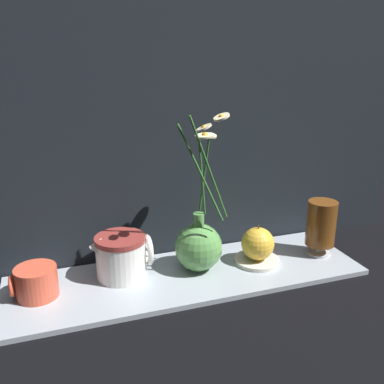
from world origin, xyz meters
The scene contains 9 objects.
ground_plane centered at (0.00, 0.00, 0.00)m, with size 6.00×6.00×0.00m, color black.
shelf centered at (0.00, 0.00, 0.01)m, with size 0.84×0.25×0.01m.
backdrop_wall centered at (0.00, 0.14, 0.55)m, with size 1.34×0.02×1.10m.
vase_with_flowers centered at (0.03, 0.01, 0.08)m, with size 0.12×0.17×0.39m.
yellow_mug centered at (-0.34, 0.01, 0.05)m, with size 0.10×0.09×0.07m.
ceramic_pitcher centered at (-0.15, 0.04, 0.07)m, with size 0.14×0.12×0.11m.
tea_glass centered at (0.36, -0.01, 0.10)m, with size 0.07×0.07×0.15m.
saucer_plate centered at (0.18, 0.00, 0.02)m, with size 0.11×0.11×0.01m.
orange_fruit centered at (0.18, 0.00, 0.06)m, with size 0.08×0.08×0.09m.
Camera 1 is at (-0.29, -0.86, 0.51)m, focal length 40.00 mm.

